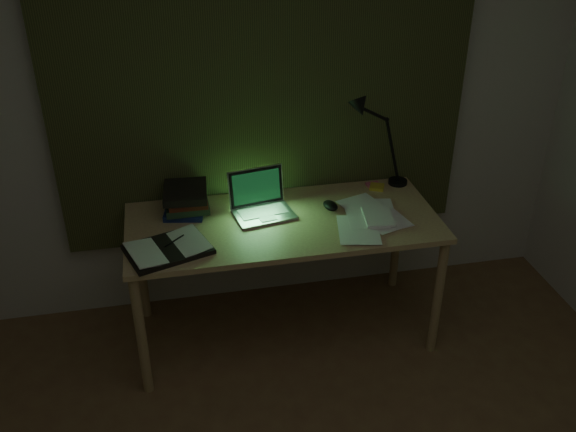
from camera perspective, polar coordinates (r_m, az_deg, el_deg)
name	(u,v)px	position (r m, az deg, el deg)	size (l,w,h in m)	color
wall_back	(263,95)	(3.44, -2.27, 10.69)	(3.50, 0.00, 2.50)	beige
curtain	(263,60)	(3.34, -2.22, 13.72)	(2.20, 0.06, 2.00)	#32361B
desk	(284,279)	(3.47, -0.40, -5.58)	(1.59, 0.70, 0.73)	tan
laptop	(264,197)	(3.27, -2.17, 1.66)	(0.30, 0.34, 0.22)	silver
open_textbook	(168,248)	(3.07, -10.63, -2.85)	(0.38, 0.27, 0.03)	silver
book_stack	(186,199)	(3.37, -9.08, 1.48)	(0.22, 0.26, 0.14)	silver
loose_papers	(368,217)	(3.31, 7.12, -0.08)	(0.33, 0.34, 0.02)	white
mouse	(330,206)	(3.38, 3.80, 0.94)	(0.07, 0.11, 0.04)	black
sticky_yellow	(377,187)	(3.62, 7.91, 2.58)	(0.08, 0.08, 0.02)	gold
sticky_pink	(374,185)	(3.63, 7.64, 2.71)	(0.07, 0.07, 0.02)	#E4597C
desk_lamp	(402,136)	(3.58, 10.10, 6.99)	(0.38, 0.30, 0.58)	black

